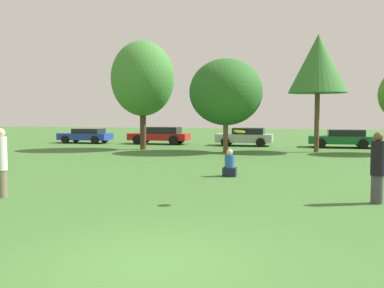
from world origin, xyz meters
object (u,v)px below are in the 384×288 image
at_px(person_catcher, 378,167).
at_px(frisbee, 240,131).
at_px(person_thrower, 1,162).
at_px(tree_1, 226,92).
at_px(bystander_sitting, 230,165).
at_px(parked_car_blue, 86,135).
at_px(tree_0, 143,79).
at_px(parked_car_green, 342,138).
at_px(tree_2, 318,64).
at_px(parked_car_red, 160,135).
at_px(parked_car_silver, 245,136).

relative_size(person_catcher, frisbee, 6.16).
bearing_deg(person_thrower, tree_1, 67.36).
relative_size(bystander_sitting, parked_car_blue, 0.25).
height_order(frisbee, tree_0, tree_0).
bearing_deg(tree_0, parked_car_green, 20.15).
xyz_separation_m(tree_2, parked_car_red, (-11.01, 4.38, -4.46)).
height_order(person_thrower, frisbee, frisbee).
bearing_deg(person_thrower, frisbee, -2.34).
distance_m(tree_0, tree_2, 10.61).
xyz_separation_m(person_thrower, tree_1, (3.69, 15.07, 2.54)).
xyz_separation_m(frisbee, parked_car_blue, (-14.35, 19.73, -1.22)).
height_order(person_thrower, tree_0, tree_0).
height_order(parked_car_silver, parked_car_green, parked_car_silver).
height_order(tree_2, parked_car_green, tree_2).
height_order(tree_1, parked_car_blue, tree_1).
xyz_separation_m(person_catcher, tree_2, (-0.82, 14.85, 4.23)).
relative_size(person_thrower, frisbee, 6.37).
relative_size(tree_0, tree_1, 1.25).
xyz_separation_m(tree_0, parked_car_blue, (-6.34, 4.65, -3.84)).
bearing_deg(person_thrower, bystander_sitting, 36.05).
distance_m(parked_car_blue, parked_car_silver, 12.28).
bearing_deg(parked_car_blue, tree_2, 167.17).
distance_m(person_thrower, frisbee, 6.42).
xyz_separation_m(tree_0, tree_2, (10.57, 0.56, 0.70)).
height_order(tree_0, parked_car_blue, tree_0).
bearing_deg(tree_1, person_thrower, -103.75).
distance_m(person_catcher, parked_car_red, 22.58).
relative_size(person_catcher, bystander_sitting, 1.83).
xyz_separation_m(person_thrower, tree_0, (-1.69, 15.81, 3.47)).
bearing_deg(frisbee, tree_0, 117.98).
distance_m(person_thrower, bystander_sitting, 7.63).
xyz_separation_m(person_catcher, tree_1, (-6.01, 13.55, 2.59)).
height_order(person_thrower, parked_car_green, person_thrower).
bearing_deg(parked_car_green, frisbee, 78.17).
relative_size(tree_0, parked_car_silver, 1.73).
height_order(person_catcher, tree_1, tree_1).
relative_size(parked_car_blue, parked_car_red, 0.89).
distance_m(person_thrower, parked_car_blue, 21.98).
bearing_deg(bystander_sitting, parked_car_silver, 94.30).
distance_m(tree_0, parked_car_blue, 8.75).
xyz_separation_m(parked_car_blue, parked_car_green, (18.74, -0.10, 0.04)).
distance_m(person_thrower, parked_car_red, 20.86).
relative_size(parked_car_blue, parked_car_green, 0.95).
bearing_deg(tree_2, parked_car_blue, 166.41).
relative_size(person_catcher, parked_car_blue, 0.45).
distance_m(bystander_sitting, parked_car_blue, 20.19).
relative_size(frisbee, parked_car_red, 0.07).
relative_size(bystander_sitting, parked_car_green, 0.23).
bearing_deg(parked_car_silver, parked_car_blue, 0.93).
height_order(tree_2, parked_car_red, tree_2).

